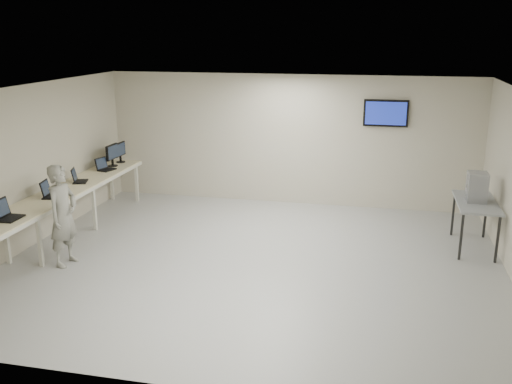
# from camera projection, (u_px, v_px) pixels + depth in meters

# --- Properties ---
(room) EXTENTS (8.01, 7.01, 2.81)m
(room) POSITION_uv_depth(u_px,v_px,m) (256.00, 179.00, 9.04)
(room) COLOR #B0B0B0
(room) RESTS_ON ground
(workbench) EXTENTS (0.76, 6.00, 0.90)m
(workbench) POSITION_uv_depth(u_px,v_px,m) (52.00, 201.00, 9.90)
(workbench) COLOR beige
(workbench) RESTS_ON ground
(laptop_1) EXTENTS (0.33, 0.40, 0.31)m
(laptop_1) POSITION_uv_depth(u_px,v_px,m) (6.00, 214.00, 8.70)
(laptop_1) COLOR black
(laptop_1) RESTS_ON workbench
(laptop_2) EXTENTS (0.36, 0.41, 0.28)m
(laptop_2) POSITION_uv_depth(u_px,v_px,m) (50.00, 193.00, 9.86)
(laptop_2) COLOR black
(laptop_2) RESTS_ON workbench
(laptop_3) EXTENTS (0.37, 0.40, 0.26)m
(laptop_3) POSITION_uv_depth(u_px,v_px,m) (78.00, 179.00, 10.82)
(laptop_3) COLOR black
(laptop_3) RESTS_ON workbench
(laptop_4) EXTENTS (0.35, 0.38, 0.26)m
(laptop_4) POSITION_uv_depth(u_px,v_px,m) (104.00, 167.00, 11.74)
(laptop_4) COLOR black
(laptop_4) RESTS_ON workbench
(monitor_near) EXTENTS (0.21, 0.47, 0.46)m
(monitor_near) POSITION_uv_depth(u_px,v_px,m) (112.00, 153.00, 12.03)
(monitor_near) COLOR black
(monitor_near) RESTS_ON workbench
(monitor_far) EXTENTS (0.19, 0.44, 0.43)m
(monitor_far) POSITION_uv_depth(u_px,v_px,m) (120.00, 150.00, 12.39)
(monitor_far) COLOR black
(monitor_far) RESTS_ON workbench
(soldier) EXTENTS (0.46, 0.64, 1.66)m
(soldier) POSITION_uv_depth(u_px,v_px,m) (63.00, 215.00, 9.10)
(soldier) COLOR gray
(soldier) RESTS_ON ground
(side_table) EXTENTS (0.66, 1.42, 0.85)m
(side_table) POSITION_uv_depth(u_px,v_px,m) (476.00, 205.00, 9.79)
(side_table) COLOR gray
(side_table) RESTS_ON ground
(storage_bins) EXTENTS (0.32, 0.36, 0.51)m
(storage_bins) POSITION_uv_depth(u_px,v_px,m) (477.00, 187.00, 9.71)
(storage_bins) COLOR #9A9CA1
(storage_bins) RESTS_ON side_table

